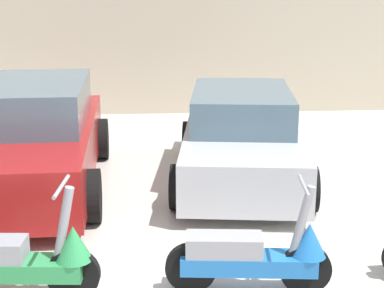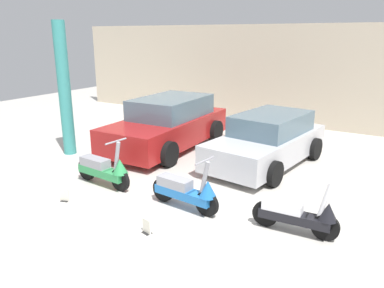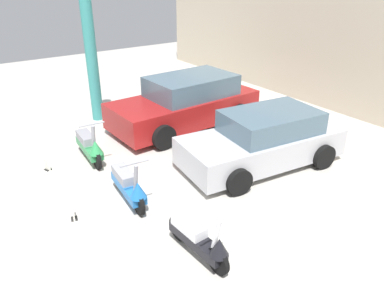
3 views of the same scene
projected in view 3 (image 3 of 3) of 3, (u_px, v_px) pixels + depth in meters
ground_plane at (95, 201)px, 7.57m from camera, size 28.00×28.00×0.00m
wall_back at (357, 59)px, 11.24m from camera, size 19.60×0.12×3.61m
scooter_front_left at (90, 146)px, 9.02m from camera, size 1.60×0.58×1.12m
scooter_front_right at (129, 185)px, 7.40m from camera, size 1.56×0.56×1.09m
scooter_front_center at (200, 239)px, 5.97m from camera, size 1.47×0.53×1.02m
car_rear_left at (186, 103)px, 10.91m from camera, size 2.21×4.40×1.48m
car_rear_center at (263, 140)px, 8.76m from camera, size 2.23×4.02×1.31m
placard_near_left_scooter at (47, 165)px, 8.70m from camera, size 0.20×0.16×0.26m
placard_near_right_scooter at (73, 214)px, 7.00m from camera, size 0.20×0.16×0.26m
support_column_side at (92, 61)px, 10.93m from camera, size 0.34×0.34×3.61m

